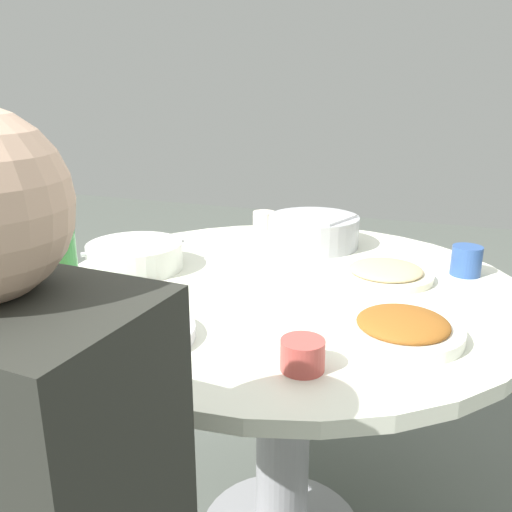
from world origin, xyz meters
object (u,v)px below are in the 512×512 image
Objects in this scene: soup_bowl at (135,257)px; tea_cup_near at (466,261)px; tea_cup_side at (303,355)px; diner_left at (19,512)px; dish_stirfry at (403,328)px; round_dining_table at (284,350)px; rice_bowl at (314,230)px; tea_cup_far at (264,220)px; green_bottle at (59,265)px; dish_noodles at (386,272)px; dish_shrimp at (136,330)px.

soup_bowl is 0.84m from tea_cup_near.
tea_cup_side is 0.47m from diner_left.
dish_stirfry is 0.23m from tea_cup_side.
rice_bowl is (-0.33, -0.02, 0.23)m from round_dining_table.
rice_bowl reaches higher than tea_cup_far.
diner_left is (0.52, 0.36, -0.08)m from green_bottle.
diner_left is (0.81, -0.06, 0.19)m from round_dining_table.
diner_left is (1.15, -0.04, -0.04)m from rice_bowl.
green_bottle is at bearing -14.18° from tea_cup_far.
dish_noodles is 0.97m from diner_left.
dish_noodles is 0.21m from tea_cup_near.
soup_bowl is (0.04, -0.40, 0.21)m from round_dining_table.
tea_cup_side is at bearing -38.87° from dish_stirfry.
diner_left is at bearing -16.67° from dish_noodles.
dish_shrimp is 0.44m from diner_left.
rice_bowl is 1.17× the size of dish_stirfry.
rice_bowl reaches higher than dish_shrimp.
diner_left is (1.03, -0.46, -0.03)m from tea_cup_near.
green_bottle is (0.63, -0.40, 0.04)m from rice_bowl.
dish_noodles reaches higher than round_dining_table.
green_bottle is (0.09, -0.71, 0.07)m from dish_stirfry.
tea_cup_near is (-0.60, 0.58, 0.02)m from dish_shrimp.
rice_bowl is 0.75m from green_bottle.
dish_noodles is at bearing 163.33° from diner_left.
round_dining_table is at bearing 125.82° from green_bottle.
round_dining_table is 5.12× the size of green_bottle.
tea_cup_far reaches higher than dish_shrimp.
tea_cup_far is (-0.35, -0.44, 0.01)m from dish_noodles.
dish_shrimp is at bearing 32.53° from soup_bowl.
dish_noodles is at bearing 123.02° from green_bottle.
tea_cup_far is 0.97× the size of tea_cup_side.
tea_cup_side is at bearing 57.16° from soup_bowl.
dish_stirfry is 1.02× the size of green_bottle.
green_bottle reaches higher than rice_bowl.
diner_left reaches higher than soup_bowl.
dish_shrimp is 0.84m from tea_cup_near.
diner_left is (0.43, 0.12, -0.01)m from dish_shrimp.
diner_left is at bearing -24.26° from tea_cup_near.
tea_cup_side is (0.00, 0.32, 0.01)m from dish_shrimp.
rice_bowl reaches higher than soup_bowl.
dish_noodles is 1.04× the size of green_bottle.
tea_cup_near is 0.10× the size of diner_left.
tea_cup_side is (0.39, 0.15, 0.21)m from round_dining_table.
tea_cup_far reaches higher than dish_noodles.
rice_bowl is 1.15m from diner_left.
tea_cup_near reaches higher than dish_noodles.
soup_bowl is at bearing -76.33° from dish_noodles.
dish_shrimp is 0.86m from tea_cup_far.
dish_shrimp is 2.95× the size of tea_cup_side.
rice_bowl reaches higher than dish_stirfry.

